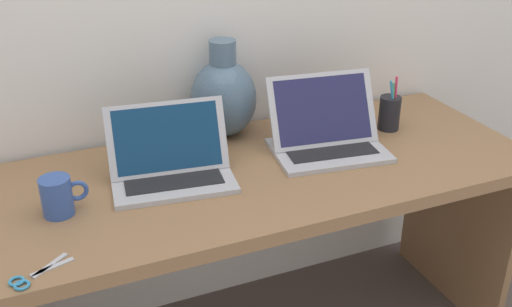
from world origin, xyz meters
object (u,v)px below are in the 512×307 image
laptop_left (170,161)px  laptop_right (326,132)px  green_vase (224,96)px  scissors (31,277)px  coffee_mug (58,196)px  pen_cup (390,112)px

laptop_left → laptop_right: size_ratio=0.97×
green_vase → scissors: green_vase is taller
green_vase → laptop_left: bearing=-137.2°
green_vase → coffee_mug: (-0.56, -0.30, -0.08)m
coffee_mug → scissors: size_ratio=0.84×
green_vase → pen_cup: 0.55m
laptop_right → pen_cup: 0.27m
laptop_left → pen_cup: (0.76, 0.05, 0.00)m
laptop_left → coffee_mug: 0.32m
pen_cup → scissors: pen_cup is taller
laptop_right → green_vase: bearing=138.1°
laptop_left → green_vase: (0.24, 0.23, 0.08)m
coffee_mug → scissors: (-0.09, -0.25, -0.05)m
laptop_left → scissors: 0.52m
green_vase → coffee_mug: size_ratio=2.63×
laptop_right → pen_cup: bearing=10.9°
laptop_right → coffee_mug: 0.81m
laptop_right → scissors: laptop_right is taller
coffee_mug → green_vase: bearing=28.0°
pen_cup → scissors: 1.23m
green_vase → pen_cup: size_ratio=1.67×
laptop_left → scissors: bearing=-141.9°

